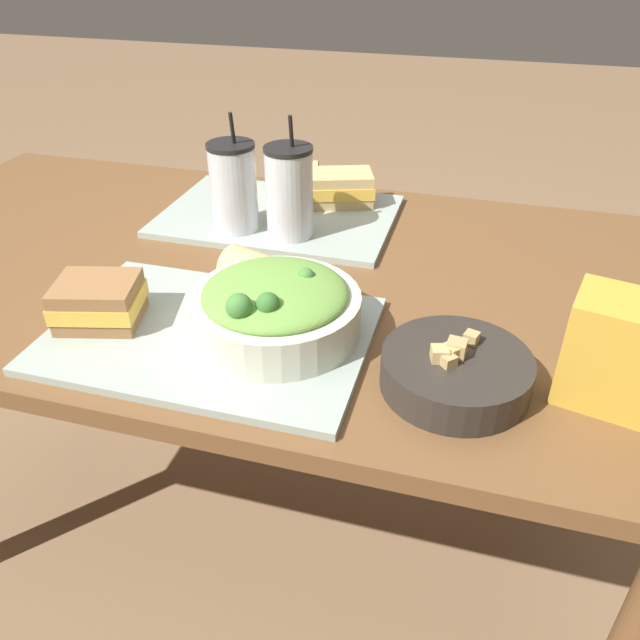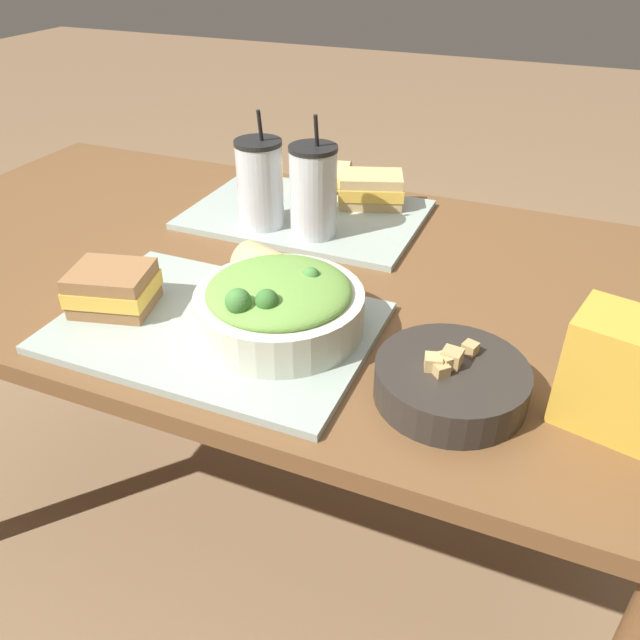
% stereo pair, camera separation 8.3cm
% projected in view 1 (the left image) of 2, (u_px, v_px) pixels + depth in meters
% --- Properties ---
extents(ground_plane, '(12.00, 12.00, 0.00)m').
position_uv_depth(ground_plane, '(258.00, 535.00, 1.49)').
color(ground_plane, '#846647').
extents(dining_table, '(1.48, 0.81, 0.74)m').
position_uv_depth(dining_table, '(238.00, 309.00, 1.14)').
color(dining_table, brown).
rests_on(dining_table, ground_plane).
extents(tray_near, '(0.45, 0.31, 0.01)m').
position_uv_depth(tray_near, '(211.00, 334.00, 0.89)').
color(tray_near, '#99A89E').
rests_on(tray_near, dining_table).
extents(tray_far, '(0.45, 0.31, 0.01)m').
position_uv_depth(tray_far, '(279.00, 216.00, 1.24)').
color(tray_far, '#99A89E').
rests_on(tray_far, dining_table).
extents(salad_bowl, '(0.24, 0.24, 0.10)m').
position_uv_depth(salad_bowl, '(275.00, 306.00, 0.86)').
color(salad_bowl, beige).
rests_on(salad_bowl, tray_near).
extents(soup_bowl, '(0.19, 0.19, 0.07)m').
position_uv_depth(soup_bowl, '(456.00, 370.00, 0.79)').
color(soup_bowl, '#2D2823').
rests_on(soup_bowl, dining_table).
extents(sandwich_near, '(0.14, 0.12, 0.06)m').
position_uv_depth(sandwich_near, '(99.00, 302.00, 0.89)').
color(sandwich_near, olive).
rests_on(sandwich_near, tray_near).
extents(baguette_near, '(0.13, 0.10, 0.07)m').
position_uv_depth(baguette_near, '(260.00, 275.00, 0.96)').
color(baguette_near, tan).
rests_on(baguette_near, tray_near).
extents(sandwich_far, '(0.15, 0.13, 0.06)m').
position_uv_depth(sandwich_far, '(341.00, 188.00, 1.26)').
color(sandwich_far, tan).
rests_on(sandwich_far, tray_far).
extents(baguette_far, '(0.12, 0.09, 0.07)m').
position_uv_depth(baguette_far, '(294.00, 176.00, 1.31)').
color(baguette_far, tan).
rests_on(baguette_far, tray_far).
extents(drink_cup_dark, '(0.09, 0.09, 0.22)m').
position_uv_depth(drink_cup_dark, '(234.00, 190.00, 1.14)').
color(drink_cup_dark, silver).
rests_on(drink_cup_dark, tray_far).
extents(drink_cup_red, '(0.09, 0.09, 0.22)m').
position_uv_depth(drink_cup_red, '(289.00, 195.00, 1.11)').
color(drink_cup_red, silver).
rests_on(drink_cup_red, tray_far).
extents(chip_bag, '(0.15, 0.12, 0.14)m').
position_uv_depth(chip_bag, '(624.00, 354.00, 0.74)').
color(chip_bag, gold).
rests_on(chip_bag, dining_table).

